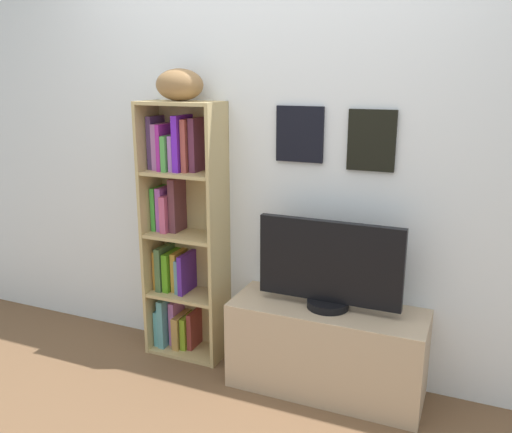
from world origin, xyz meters
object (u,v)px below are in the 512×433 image
football (179,85)px  bookshelf (181,233)px  television (329,266)px  tv_stand (326,349)px

football → bookshelf: bearing=148.2°
bookshelf → football: football is taller
football → television: football is taller
bookshelf → football: (0.05, -0.03, 0.86)m
television → tv_stand: bearing=-90.0°
bookshelf → television: size_ratio=2.02×
tv_stand → television: television is taller
tv_stand → bookshelf: bearing=174.0°
tv_stand → television: 0.47m
bookshelf → television: bookshelf is taller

